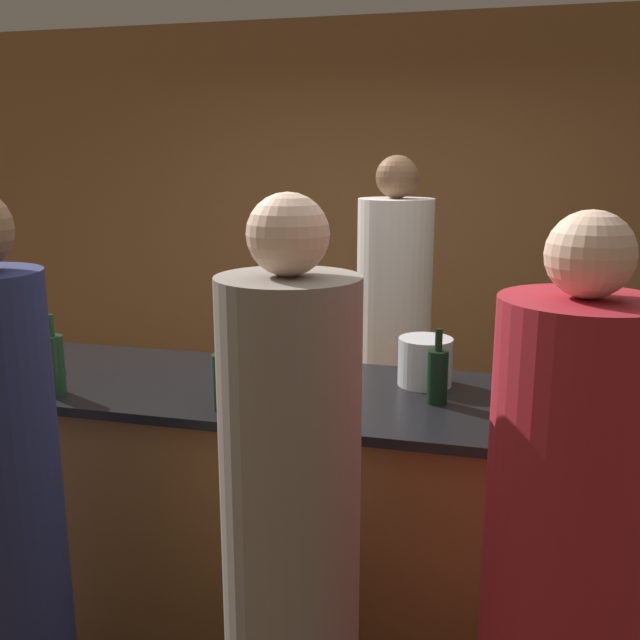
{
  "coord_description": "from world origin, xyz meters",
  "views": [
    {
      "loc": [
        0.76,
        -2.46,
        1.92
      ],
      "look_at": [
        0.11,
        0.1,
        1.31
      ],
      "focal_mm": 40.0,
      "sensor_mm": 36.0,
      "label": 1
    }
  ],
  "objects_px": {
    "guest_1": "(559,617)",
    "guest_2": "(291,557)",
    "ice_bucket": "(425,361)",
    "guest_0": "(2,524)",
    "wine_bottle_2": "(54,364)",
    "wine_bottle_0": "(222,381)",
    "wine_bottle_1": "(437,375)",
    "bartender": "(393,366)"
  },
  "relations": [
    {
      "from": "guest_1",
      "to": "guest_2",
      "type": "bearing_deg",
      "value": 174.02
    },
    {
      "from": "ice_bucket",
      "to": "guest_2",
      "type": "bearing_deg",
      "value": -104.58
    },
    {
      "from": "guest_0",
      "to": "wine_bottle_2",
      "type": "height_order",
      "value": "guest_0"
    },
    {
      "from": "guest_0",
      "to": "wine_bottle_2",
      "type": "relative_size",
      "value": 6.1
    },
    {
      "from": "guest_0",
      "to": "ice_bucket",
      "type": "height_order",
      "value": "guest_0"
    },
    {
      "from": "guest_1",
      "to": "ice_bucket",
      "type": "height_order",
      "value": "guest_1"
    },
    {
      "from": "guest_1",
      "to": "wine_bottle_0",
      "type": "distance_m",
      "value": 1.28
    },
    {
      "from": "guest_0",
      "to": "wine_bottle_1",
      "type": "relative_size",
      "value": 6.76
    },
    {
      "from": "guest_0",
      "to": "ice_bucket",
      "type": "relative_size",
      "value": 8.85
    },
    {
      "from": "guest_2",
      "to": "ice_bucket",
      "type": "distance_m",
      "value": 1.04
    },
    {
      "from": "wine_bottle_1",
      "to": "wine_bottle_2",
      "type": "bearing_deg",
      "value": -169.7
    },
    {
      "from": "bartender",
      "to": "guest_2",
      "type": "height_order",
      "value": "bartender"
    },
    {
      "from": "guest_2",
      "to": "wine_bottle_0",
      "type": "height_order",
      "value": "guest_2"
    },
    {
      "from": "guest_0",
      "to": "wine_bottle_2",
      "type": "xyz_separation_m",
      "value": [
        -0.19,
        0.57,
        0.32
      ]
    },
    {
      "from": "guest_1",
      "to": "wine_bottle_1",
      "type": "distance_m",
      "value": 0.98
    },
    {
      "from": "wine_bottle_2",
      "to": "wine_bottle_0",
      "type": "bearing_deg",
      "value": -0.43
    },
    {
      "from": "guest_1",
      "to": "wine_bottle_1",
      "type": "xyz_separation_m",
      "value": [
        -0.38,
        0.84,
        0.32
      ]
    },
    {
      "from": "ice_bucket",
      "to": "wine_bottle_1",
      "type": "bearing_deg",
      "value": -72.15
    },
    {
      "from": "guest_1",
      "to": "bartender",
      "type": "bearing_deg",
      "value": 110.73
    },
    {
      "from": "guest_0",
      "to": "wine_bottle_1",
      "type": "height_order",
      "value": "guest_0"
    },
    {
      "from": "wine_bottle_0",
      "to": "guest_1",
      "type": "bearing_deg",
      "value": -28.15
    },
    {
      "from": "guest_0",
      "to": "wine_bottle_0",
      "type": "bearing_deg",
      "value": 49.74
    },
    {
      "from": "guest_0",
      "to": "guest_2",
      "type": "distance_m",
      "value": 0.88
    },
    {
      "from": "guest_0",
      "to": "ice_bucket",
      "type": "distance_m",
      "value": 1.55
    },
    {
      "from": "guest_2",
      "to": "wine_bottle_2",
      "type": "height_order",
      "value": "guest_2"
    },
    {
      "from": "bartender",
      "to": "guest_0",
      "type": "distance_m",
      "value": 1.98
    },
    {
      "from": "wine_bottle_2",
      "to": "ice_bucket",
      "type": "distance_m",
      "value": 1.39
    },
    {
      "from": "bartender",
      "to": "wine_bottle_0",
      "type": "height_order",
      "value": "bartender"
    },
    {
      "from": "bartender",
      "to": "guest_1",
      "type": "distance_m",
      "value": 1.92
    },
    {
      "from": "bartender",
      "to": "wine_bottle_1",
      "type": "bearing_deg",
      "value": 107.44
    },
    {
      "from": "wine_bottle_2",
      "to": "guest_2",
      "type": "bearing_deg",
      "value": -25.91
    },
    {
      "from": "bartender",
      "to": "wine_bottle_1",
      "type": "xyz_separation_m",
      "value": [
        0.3,
        -0.95,
        0.27
      ]
    },
    {
      "from": "guest_0",
      "to": "wine_bottle_0",
      "type": "distance_m",
      "value": 0.8
    },
    {
      "from": "bartender",
      "to": "ice_bucket",
      "type": "height_order",
      "value": "bartender"
    },
    {
      "from": "bartender",
      "to": "wine_bottle_2",
      "type": "height_order",
      "value": "bartender"
    },
    {
      "from": "guest_2",
      "to": "wine_bottle_1",
      "type": "height_order",
      "value": "guest_2"
    },
    {
      "from": "wine_bottle_2",
      "to": "guest_0",
      "type": "bearing_deg",
      "value": -71.93
    },
    {
      "from": "wine_bottle_2",
      "to": "ice_bucket",
      "type": "bearing_deg",
      "value": 18.93
    },
    {
      "from": "wine_bottle_0",
      "to": "bartender",
      "type": "bearing_deg",
      "value": 71.15
    },
    {
      "from": "guest_0",
      "to": "guest_1",
      "type": "xyz_separation_m",
      "value": [
        1.57,
        -0.02,
        -0.02
      ]
    },
    {
      "from": "bartender",
      "to": "guest_1",
      "type": "bearing_deg",
      "value": 110.73
    },
    {
      "from": "bartender",
      "to": "guest_2",
      "type": "relative_size",
      "value": 1.05
    }
  ]
}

